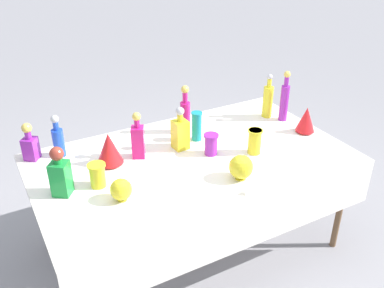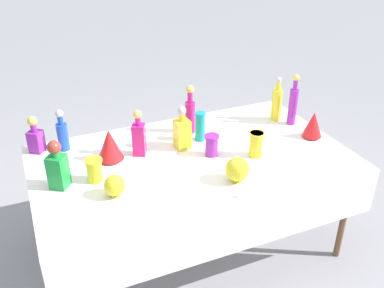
# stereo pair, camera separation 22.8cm
# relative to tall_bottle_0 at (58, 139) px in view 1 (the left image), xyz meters

# --- Properties ---
(ground_plane) EXTENTS (40.00, 40.00, 0.00)m
(ground_plane) POSITION_rel_tall_bottle_0_xyz_m (0.74, -0.44, -0.88)
(ground_plane) COLOR gray
(display_table) EXTENTS (2.03, 1.19, 0.76)m
(display_table) POSITION_rel_tall_bottle_0_xyz_m (0.74, -0.47, -0.17)
(display_table) COLOR white
(display_table) RESTS_ON ground
(tall_bottle_0) EXTENTS (0.07, 0.07, 0.29)m
(tall_bottle_0) POSITION_rel_tall_bottle_0_xyz_m (0.00, 0.00, 0.00)
(tall_bottle_0) COLOR blue
(tall_bottle_0) RESTS_ON display_table
(tall_bottle_1) EXTENTS (0.06, 0.06, 0.39)m
(tall_bottle_1) POSITION_rel_tall_bottle_0_xyz_m (1.62, -0.27, 0.05)
(tall_bottle_1) COLOR purple
(tall_bottle_1) RESTS_ON display_table
(tall_bottle_2) EXTENTS (0.08, 0.08, 0.34)m
(tall_bottle_2) POSITION_rel_tall_bottle_0_xyz_m (1.56, -0.16, 0.02)
(tall_bottle_2) COLOR yellow
(tall_bottle_2) RESTS_ON display_table
(tall_bottle_3) EXTENTS (0.07, 0.07, 0.36)m
(tall_bottle_3) POSITION_rel_tall_bottle_0_xyz_m (0.88, -0.09, 0.03)
(tall_bottle_3) COLOR #C61972
(tall_bottle_3) RESTS_ON display_table
(square_decanter_0) EXTENTS (0.14, 0.14, 0.30)m
(square_decanter_0) POSITION_rel_tall_bottle_0_xyz_m (-0.09, -0.43, 0.02)
(square_decanter_0) COLOR #198C38
(square_decanter_0) RESTS_ON display_table
(square_decanter_1) EXTENTS (0.11, 0.11, 0.32)m
(square_decanter_1) POSITION_rel_tall_bottle_0_xyz_m (0.45, -0.26, 0.01)
(square_decanter_1) COLOR #C61972
(square_decanter_1) RESTS_ON display_table
(square_decanter_2) EXTENTS (0.12, 0.12, 0.25)m
(square_decanter_2) POSITION_rel_tall_bottle_0_xyz_m (-0.17, 0.05, -0.01)
(square_decanter_2) COLOR purple
(square_decanter_2) RESTS_ON display_table
(square_decanter_3) EXTENTS (0.10, 0.10, 0.30)m
(square_decanter_3) POSITION_rel_tall_bottle_0_xyz_m (0.74, -0.29, -0.00)
(square_decanter_3) COLOR yellow
(square_decanter_3) RESTS_ON display_table
(slender_vase_0) EXTENTS (0.11, 0.11, 0.15)m
(slender_vase_0) POSITION_rel_tall_bottle_0_xyz_m (0.11, -0.46, -0.04)
(slender_vase_0) COLOR yellow
(slender_vase_0) RESTS_ON display_table
(slender_vase_1) EXTENTS (0.08, 0.08, 0.21)m
(slender_vase_1) POSITION_rel_tall_bottle_0_xyz_m (0.89, -0.24, -0.01)
(slender_vase_1) COLOR teal
(slender_vase_1) RESTS_ON display_table
(slender_vase_2) EXTENTS (0.10, 0.10, 0.17)m
(slender_vase_2) POSITION_rel_tall_bottle_0_xyz_m (1.13, -0.58, -0.03)
(slender_vase_2) COLOR yellow
(slender_vase_2) RESTS_ON display_table
(slender_vase_3) EXTENTS (0.10, 0.10, 0.14)m
(slender_vase_3) POSITION_rel_tall_bottle_0_xyz_m (0.87, -0.46, -0.04)
(slender_vase_3) COLOR purple
(slender_vase_3) RESTS_ON display_table
(fluted_vase_0) EXTENTS (0.14, 0.14, 0.19)m
(fluted_vase_0) POSITION_rel_tall_bottle_0_xyz_m (1.63, -0.51, -0.02)
(fluted_vase_0) COLOR red
(fluted_vase_0) RESTS_ON display_table
(fluted_vase_1) EXTENTS (0.17, 0.17, 0.21)m
(fluted_vase_1) POSITION_rel_tall_bottle_0_xyz_m (0.25, -0.26, -0.01)
(fluted_vase_1) COLOR red
(fluted_vase_1) RESTS_ON display_table
(round_bowl_0) EXTENTS (0.15, 0.15, 0.15)m
(round_bowl_0) POSITION_rel_tall_bottle_0_xyz_m (0.88, -0.79, -0.04)
(round_bowl_0) COLOR yellow
(round_bowl_0) RESTS_ON display_table
(round_bowl_1) EXTENTS (0.12, 0.12, 0.13)m
(round_bowl_1) POSITION_rel_tall_bottle_0_xyz_m (0.18, -0.66, -0.05)
(round_bowl_1) COLOR yellow
(round_bowl_1) RESTS_ON display_table
(price_tag_left) EXTENTS (0.05, 0.02, 0.04)m
(price_tag_left) POSITION_rel_tall_bottle_0_xyz_m (0.83, -0.95, -0.10)
(price_tag_left) COLOR white
(price_tag_left) RESTS_ON display_table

